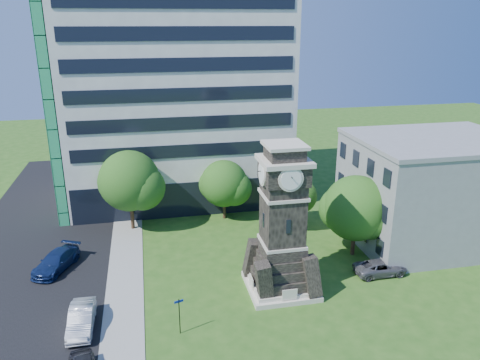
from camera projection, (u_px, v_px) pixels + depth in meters
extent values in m
plane|color=#265117|center=(250.00, 306.00, 35.92)|extent=(160.00, 160.00, 0.00)
cube|color=gray|center=(125.00, 285.00, 38.70)|extent=(3.00, 70.00, 0.06)
cube|color=black|center=(15.00, 297.00, 37.06)|extent=(14.00, 80.00, 0.02)
cube|color=beige|center=(280.00, 286.00, 38.28)|extent=(5.40, 5.40, 0.40)
cube|color=beige|center=(280.00, 282.00, 38.17)|extent=(4.80, 4.80, 0.30)
cube|color=black|center=(283.00, 207.00, 36.03)|extent=(3.00, 3.00, 6.40)
cube|color=beige|center=(282.00, 242.00, 37.00)|extent=(3.25, 3.25, 0.25)
cube|color=beige|center=(283.00, 195.00, 35.71)|extent=(3.25, 3.25, 0.25)
cube|color=black|center=(288.00, 227.00, 34.94)|extent=(0.35, 0.08, 1.10)
cube|color=black|center=(284.00, 172.00, 35.13)|extent=(3.30, 3.30, 1.60)
cube|color=beige|center=(284.00, 161.00, 34.84)|extent=(3.70, 3.70, 0.35)
cylinder|color=white|center=(291.00, 180.00, 33.49)|extent=(1.56, 0.06, 1.56)
cylinder|color=white|center=(261.00, 174.00, 34.78)|extent=(0.06, 1.56, 1.56)
cube|color=black|center=(285.00, 153.00, 34.64)|extent=(2.60, 2.60, 0.90)
cube|color=beige|center=(285.00, 145.00, 34.45)|extent=(3.00, 3.00, 0.25)
cube|color=white|center=(177.00, 82.00, 54.92)|extent=(25.00, 15.00, 28.00)
cube|color=black|center=(186.00, 199.00, 52.11)|extent=(24.50, 0.80, 4.00)
cube|color=gray|center=(432.00, 192.00, 45.58)|extent=(15.00, 12.00, 10.00)
cube|color=gray|center=(439.00, 140.00, 43.91)|extent=(15.20, 12.20, 0.40)
imported|color=#B1B5B9|center=(81.00, 319.00, 33.09)|extent=(1.68, 4.72, 1.55)
imported|color=#11214B|center=(56.00, 261.00, 41.02)|extent=(4.19, 5.78, 1.56)
imported|color=#57565C|center=(380.00, 268.00, 40.26)|extent=(4.60, 2.15, 1.27)
cube|color=black|center=(283.00, 286.00, 38.04)|extent=(0.06, 0.43, 0.67)
cube|color=black|center=(302.00, 284.00, 38.36)|extent=(0.06, 0.43, 0.67)
cube|color=black|center=(293.00, 284.00, 38.17)|extent=(1.72, 0.46, 0.04)
cube|color=black|center=(292.00, 280.00, 38.28)|extent=(1.72, 0.04, 0.38)
cylinder|color=black|center=(180.00, 317.00, 32.36)|extent=(0.07, 0.07, 2.75)
cube|color=#0D3F98|center=(179.00, 301.00, 31.97)|extent=(0.66, 0.04, 0.16)
cylinder|color=#332114|center=(132.00, 215.00, 48.84)|extent=(0.38, 0.38, 3.10)
sphere|color=#22671E|center=(129.00, 181.00, 47.62)|extent=(6.24, 6.24, 6.24)
sphere|color=#22671E|center=(142.00, 188.00, 47.48)|extent=(4.68, 4.68, 4.68)
sphere|color=#22671E|center=(119.00, 182.00, 48.24)|extent=(4.37, 4.37, 4.37)
cylinder|color=#332114|center=(224.00, 208.00, 51.59)|extent=(0.32, 0.32, 2.37)
sphere|color=#1C5619|center=(224.00, 183.00, 50.66)|extent=(5.11, 5.11, 5.11)
sphere|color=#1C5619|center=(234.00, 188.00, 50.53)|extent=(3.84, 3.84, 3.84)
sphere|color=#1C5619|center=(215.00, 184.00, 51.16)|extent=(3.58, 3.58, 3.58)
cylinder|color=#332114|center=(288.00, 218.00, 49.00)|extent=(0.36, 0.36, 2.47)
sphere|color=#1F5017|center=(289.00, 191.00, 48.03)|extent=(4.90, 4.90, 4.90)
sphere|color=#1F5017|center=(299.00, 196.00, 47.92)|extent=(3.68, 3.68, 3.68)
sphere|color=#1F5017|center=(279.00, 192.00, 48.52)|extent=(3.43, 3.43, 3.43)
cylinder|color=#332114|center=(353.00, 241.00, 43.54)|extent=(0.39, 0.39, 2.70)
sphere|color=#1E601C|center=(356.00, 208.00, 42.47)|extent=(6.02, 6.02, 6.02)
sphere|color=#1E601C|center=(371.00, 215.00, 42.32)|extent=(4.51, 4.51, 4.51)
sphere|color=#1E601C|center=(342.00, 209.00, 43.06)|extent=(4.21, 4.21, 4.21)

